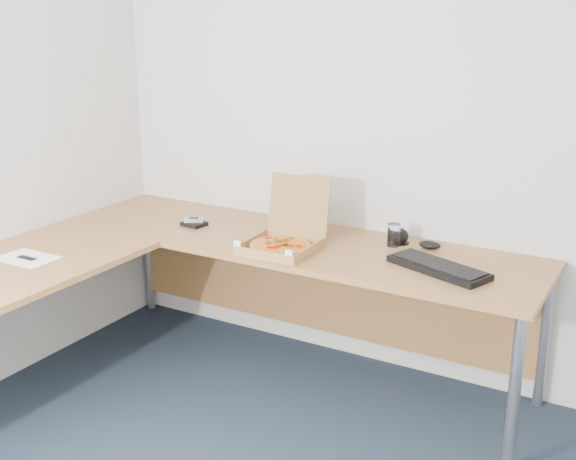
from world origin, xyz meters
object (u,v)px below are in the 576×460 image
Objects in this scene: pizza_box at (282,242)px; keyboard at (438,268)px; desk at (187,259)px; drinking_glass at (394,235)px; wallet at (194,224)px.

pizza_box reaches higher than keyboard.
desk is 0.46m from pizza_box.
pizza_box reaches higher than desk.
pizza_box is 3.38× the size of drinking_glass.
wallet reaches higher than desk.
desk is 0.45m from wallet.
pizza_box is at bearing -143.70° from drinking_glass.
keyboard is (0.74, 0.09, -0.02)m from pizza_box.
desk is at bearing -145.88° from pizza_box.
keyboard is at bearing 4.74° from pizza_box.
drinking_glass is 1.07m from wallet.
drinking_glass is 0.24× the size of keyboard.
pizza_box is at bearing 36.37° from desk.
keyboard is (1.11, 0.36, 0.04)m from desk.
drinking_glass is (0.80, 0.59, 0.08)m from desk.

